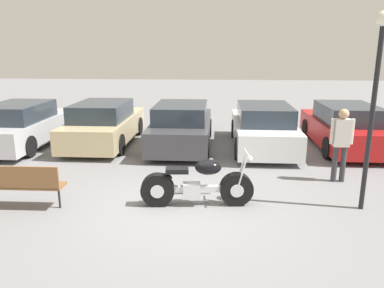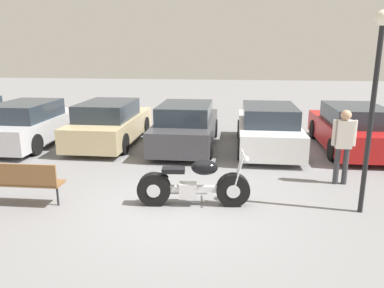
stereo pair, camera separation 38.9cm
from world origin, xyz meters
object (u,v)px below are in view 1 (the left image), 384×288
(parked_car_white, at_px, (263,128))
(park_bench, at_px, (21,182))
(person_standing, at_px, (341,139))
(parked_car_dark_grey, at_px, (182,126))
(parked_car_silver, at_px, (23,126))
(motorcycle, at_px, (196,184))
(parked_car_champagne, at_px, (104,124))
(parked_car_red, at_px, (344,127))
(lamp_post, at_px, (376,81))

(parked_car_white, relative_size, park_bench, 2.76)
(person_standing, bearing_deg, parked_car_dark_grey, 143.18)
(parked_car_silver, height_order, park_bench, parked_car_silver)
(motorcycle, xyz_separation_m, person_standing, (3.20, 1.58, 0.58))
(parked_car_white, height_order, person_standing, person_standing)
(park_bench, bearing_deg, parked_car_champagne, 89.01)
(parked_car_silver, xyz_separation_m, parked_car_dark_grey, (5.00, 0.23, 0.00))
(park_bench, height_order, person_standing, person_standing)
(parked_car_dark_grey, distance_m, parked_car_white, 2.50)
(parked_car_red, height_order, lamp_post, lamp_post)
(motorcycle, xyz_separation_m, parked_car_silver, (-5.71, 4.28, 0.21))
(parked_car_red, bearing_deg, motorcycle, -132.43)
(lamp_post, height_order, person_standing, lamp_post)
(parked_car_dark_grey, distance_m, parked_car_red, 5.01)
(parked_car_silver, distance_m, parked_car_champagne, 2.53)
(parked_car_silver, height_order, parked_car_champagne, same)
(parked_car_white, bearing_deg, park_bench, -136.21)
(parked_car_white, distance_m, park_bench, 7.05)
(motorcycle, distance_m, person_standing, 3.62)
(motorcycle, relative_size, park_bench, 1.43)
(parked_car_champagne, bearing_deg, parked_car_silver, -171.29)
(parked_car_champagne, distance_m, parked_car_dark_grey, 2.51)
(parked_car_red, relative_size, park_bench, 2.76)
(parked_car_dark_grey, bearing_deg, person_standing, -36.82)
(parked_car_silver, height_order, person_standing, person_standing)
(parked_car_dark_grey, relative_size, park_bench, 2.76)
(parked_car_champagne, height_order, park_bench, parked_car_champagne)
(parked_car_dark_grey, xyz_separation_m, parked_car_red, (5.00, 0.19, 0.00))
(parked_car_silver, relative_size, parked_car_dark_grey, 1.00)
(parked_car_champagne, distance_m, park_bench, 5.07)
(motorcycle, distance_m, parked_car_red, 6.36)
(park_bench, bearing_deg, lamp_post, 4.07)
(parked_car_dark_grey, bearing_deg, parked_car_silver, -177.36)
(lamp_post, bearing_deg, parked_car_dark_grey, 131.21)
(parked_car_silver, height_order, parked_car_dark_grey, same)
(motorcycle, relative_size, lamp_post, 0.61)
(parked_car_champagne, relative_size, lamp_post, 1.18)
(parked_car_champagne, xyz_separation_m, lamp_post, (6.40, -4.61, 1.80))
(parked_car_dark_grey, bearing_deg, park_bench, -117.77)
(motorcycle, relative_size, parked_car_dark_grey, 0.52)
(motorcycle, distance_m, park_bench, 3.33)
(parked_car_silver, bearing_deg, park_bench, -62.75)
(parked_car_silver, xyz_separation_m, lamp_post, (8.90, -4.22, 1.80))
(parked_car_silver, bearing_deg, parked_car_champagne, 8.71)
(parked_car_champagne, distance_m, parked_car_white, 5.01)
(park_bench, relative_size, lamp_post, 0.43)
(parked_car_white, distance_m, person_standing, 3.24)
(motorcycle, bearing_deg, parked_car_red, 47.57)
(parked_car_red, relative_size, person_standing, 2.51)
(parked_car_dark_grey, distance_m, lamp_post, 6.19)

